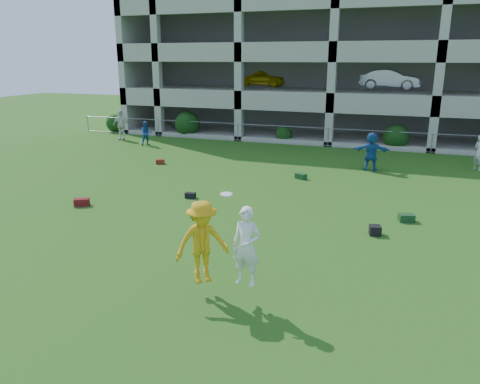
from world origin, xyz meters
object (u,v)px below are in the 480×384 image
at_px(bystander_b, 121,125).
at_px(frisbee_contest, 211,243).
at_px(parking_garage, 352,49).
at_px(bystander_a, 146,133).
at_px(crate_d, 375,230).
at_px(bystander_e, 480,152).
at_px(bystander_d, 371,151).

height_order(bystander_b, frisbee_contest, frisbee_contest).
relative_size(frisbee_contest, parking_garage, 0.07).
height_order(frisbee_contest, parking_garage, parking_garage).
distance_m(bystander_a, crate_d, 18.61).
bearing_deg(crate_d, bystander_a, 143.34).
height_order(bystander_b, parking_garage, parking_garage).
xyz_separation_m(frisbee_contest, parking_garage, (-0.81, 28.66, 4.67)).
bearing_deg(frisbee_contest, bystander_a, 125.28).
bearing_deg(parking_garage, bystander_b, -141.15).
bearing_deg(bystander_e, bystander_d, 68.57).
bearing_deg(bystander_b, bystander_a, -27.16).
xyz_separation_m(bystander_a, crate_d, (14.92, -11.10, -0.61)).
height_order(bystander_a, bystander_e, bystander_e).
height_order(bystander_a, frisbee_contest, frisbee_contest).
distance_m(crate_d, frisbee_contest, 6.42).
height_order(bystander_b, bystander_d, bystander_b).
height_order(bystander_e, parking_garage, parking_garage).
distance_m(bystander_b, frisbee_contest, 22.83).
bearing_deg(parking_garage, frisbee_contest, -88.38).
bearing_deg(bystander_b, bystander_d, -14.33).
relative_size(bystander_b, frisbee_contest, 0.93).
distance_m(bystander_a, bystander_e, 18.96).
xyz_separation_m(bystander_a, parking_garage, (10.87, 12.14, 5.25)).
height_order(bystander_b, bystander_e, bystander_b).
height_order(bystander_a, parking_garage, parking_garage).
bearing_deg(bystander_b, frisbee_contest, -53.84).
height_order(bystander_d, bystander_e, bystander_d).
bearing_deg(frisbee_contest, parking_garage, 91.62).
xyz_separation_m(bystander_b, bystander_d, (16.65, -3.37, -0.05)).
xyz_separation_m(bystander_a, bystander_d, (13.95, -2.15, 0.19)).
bearing_deg(bystander_e, frisbee_contest, 113.08).
relative_size(bystander_d, bystander_e, 1.08).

